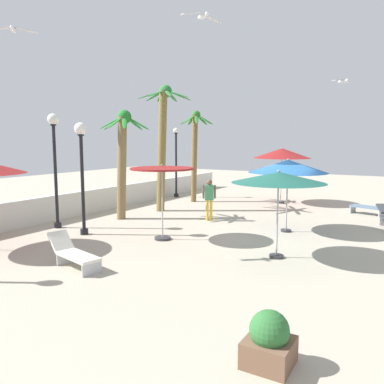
{
  "coord_description": "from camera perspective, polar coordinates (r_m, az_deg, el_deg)",
  "views": [
    {
      "loc": [
        -12.79,
        -4.34,
        3.34
      ],
      "look_at": [
        0.0,
        3.1,
        1.4
      ],
      "focal_mm": 36.67,
      "sensor_mm": 36.0,
      "label": 1
    }
  ],
  "objects": [
    {
      "name": "ground_plane",
      "position": [
        13.91,
        11.19,
        -6.56
      ],
      "size": [
        56.0,
        56.0,
        0.0
      ],
      "primitive_type": "plane",
      "color": "#B2A893"
    },
    {
      "name": "boundary_wall",
      "position": [
        18.6,
        -15.55,
        -1.48
      ],
      "size": [
        25.2,
        0.3,
        1.07
      ],
      "primitive_type": "cube",
      "color": "silver",
      "rests_on": "ground_plane"
    },
    {
      "name": "patio_umbrella_0",
      "position": [
        13.12,
        -4.39,
        2.47
      ],
      "size": [
        2.13,
        2.13,
        2.57
      ],
      "color": "#333338",
      "rests_on": "ground_plane"
    },
    {
      "name": "patio_umbrella_1",
      "position": [
        21.44,
        12.93,
        5.5
      ],
      "size": [
        3.04,
        3.04,
        2.99
      ],
      "color": "#333338",
      "rests_on": "ground_plane"
    },
    {
      "name": "patio_umbrella_3",
      "position": [
        14.64,
        13.78,
        3.64
      ],
      "size": [
        2.87,
        2.87,
        2.7
      ],
      "color": "#333338",
      "rests_on": "ground_plane"
    },
    {
      "name": "patio_umbrella_4",
      "position": [
        11.26,
        12.47,
        2.0
      ],
      "size": [
        2.65,
        2.65,
        2.53
      ],
      "color": "#333338",
      "rests_on": "ground_plane"
    },
    {
      "name": "palm_tree_0",
      "position": [
        17.04,
        -10.04,
        5.87
      ],
      "size": [
        2.19,
        2.19,
        4.65
      ],
      "color": "olive",
      "rests_on": "ground_plane"
    },
    {
      "name": "palm_tree_1",
      "position": [
        21.57,
        0.43,
        6.78
      ],
      "size": [
        1.95,
        1.98,
        4.98
      ],
      "color": "brown",
      "rests_on": "ground_plane"
    },
    {
      "name": "palm_tree_2",
      "position": [
        18.85,
        -4.25,
        8.45
      ],
      "size": [
        2.69,
        2.69,
        5.97
      ],
      "color": "olive",
      "rests_on": "ground_plane"
    },
    {
      "name": "lamp_post_0",
      "position": [
        23.26,
        -2.33,
        4.92
      ],
      "size": [
        0.32,
        0.32,
        4.1
      ],
      "color": "black",
      "rests_on": "ground_plane"
    },
    {
      "name": "lamp_post_1",
      "position": [
        14.3,
        -15.76,
        4.71
      ],
      "size": [
        0.44,
        0.44,
        3.97
      ],
      "color": "black",
      "rests_on": "ground_plane"
    },
    {
      "name": "lamp_post_3",
      "position": [
        15.74,
        -19.36,
        5.5
      ],
      "size": [
        0.43,
        0.43,
        4.35
      ],
      "color": "black",
      "rests_on": "ground_plane"
    },
    {
      "name": "lounge_chair_0",
      "position": [
        10.97,
        -16.88,
        -8.47
      ],
      "size": [
        1.0,
        1.97,
        0.84
      ],
      "color": "#B7B7BC",
      "rests_on": "ground_plane"
    },
    {
      "name": "lounge_chair_2",
      "position": [
        19.42,
        24.77,
        -1.96
      ],
      "size": [
        1.09,
        1.96,
        0.84
      ],
      "color": "#B7B7BC",
      "rests_on": "ground_plane"
    },
    {
      "name": "guest_0",
      "position": [
        16.38,
        2.52,
        -0.53
      ],
      "size": [
        0.39,
        0.5,
        1.75
      ],
      "color": "gold",
      "rests_on": "ground_plane"
    },
    {
      "name": "seagull_0",
      "position": [
        10.94,
        1.58,
        24.22
      ],
      "size": [
        1.35,
        0.54,
        0.21
      ],
      "color": "white"
    },
    {
      "name": "seagull_1",
      "position": [
        12.43,
        -24.55,
        20.69
      ],
      "size": [
        0.94,
        1.07,
        0.19
      ],
      "color": "white"
    },
    {
      "name": "seagull_2",
      "position": [
        15.42,
        21.07,
        14.82
      ],
      "size": [
        1.37,
        0.48,
        0.14
      ],
      "color": "white"
    },
    {
      "name": "planter",
      "position": [
        6.34,
        11.15,
        -20.46
      ],
      "size": [
        0.7,
        0.7,
        0.85
      ],
      "color": "brown",
      "rests_on": "ground_plane"
    }
  ]
}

